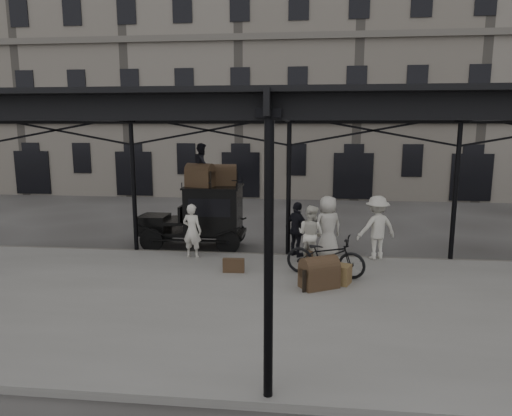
{
  "coord_description": "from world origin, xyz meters",
  "views": [
    {
      "loc": [
        0.5,
        -12.1,
        4.18
      ],
      "look_at": [
        -0.98,
        1.6,
        1.7
      ],
      "focal_mm": 32.0,
      "sensor_mm": 36.0,
      "label": 1
    }
  ],
  "objects_px": {
    "taxi": "(205,214)",
    "steamer_trunk_platform": "(319,275)",
    "bicycle": "(325,255)",
    "porter_left": "(192,231)",
    "steamer_trunk_roof_near": "(200,177)",
    "porter_official": "(297,229)"
  },
  "relations": [
    {
      "from": "taxi",
      "to": "porter_official",
      "type": "relative_size",
      "value": 2.12
    },
    {
      "from": "bicycle",
      "to": "steamer_trunk_platform",
      "type": "bearing_deg",
      "value": -176.43
    },
    {
      "from": "porter_official",
      "to": "steamer_trunk_roof_near",
      "type": "distance_m",
      "value": 3.73
    },
    {
      "from": "porter_official",
      "to": "steamer_trunk_roof_near",
      "type": "height_order",
      "value": "steamer_trunk_roof_near"
    },
    {
      "from": "porter_left",
      "to": "steamer_trunk_platform",
      "type": "bearing_deg",
      "value": 161.59
    },
    {
      "from": "taxi",
      "to": "steamer_trunk_platform",
      "type": "xyz_separation_m",
      "value": [
        3.81,
        -3.98,
        -0.72
      ]
    },
    {
      "from": "bicycle",
      "to": "steamer_trunk_roof_near",
      "type": "xyz_separation_m",
      "value": [
        -4.08,
        2.79,
        1.79
      ]
    },
    {
      "from": "porter_left",
      "to": "porter_official",
      "type": "relative_size",
      "value": 0.98
    },
    {
      "from": "porter_left",
      "to": "bicycle",
      "type": "relative_size",
      "value": 0.78
    },
    {
      "from": "porter_left",
      "to": "porter_official",
      "type": "bearing_deg",
      "value": -159.34
    },
    {
      "from": "bicycle",
      "to": "steamer_trunk_roof_near",
      "type": "relative_size",
      "value": 2.43
    },
    {
      "from": "porter_left",
      "to": "bicycle",
      "type": "bearing_deg",
      "value": 173.93
    },
    {
      "from": "porter_official",
      "to": "steamer_trunk_roof_near",
      "type": "bearing_deg",
      "value": 29.96
    },
    {
      "from": "bicycle",
      "to": "steamer_trunk_platform",
      "type": "distance_m",
      "value": 0.99
    },
    {
      "from": "porter_official",
      "to": "steamer_trunk_platform",
      "type": "xyz_separation_m",
      "value": [
        0.61,
        -2.77,
        -0.52
      ]
    },
    {
      "from": "taxi",
      "to": "bicycle",
      "type": "bearing_deg",
      "value": -37.2
    },
    {
      "from": "bicycle",
      "to": "steamer_trunk_platform",
      "type": "relative_size",
      "value": 2.35
    },
    {
      "from": "taxi",
      "to": "porter_left",
      "type": "height_order",
      "value": "taxi"
    },
    {
      "from": "taxi",
      "to": "bicycle",
      "type": "height_order",
      "value": "taxi"
    },
    {
      "from": "steamer_trunk_platform",
      "to": "taxi",
      "type": "bearing_deg",
      "value": 104.73
    },
    {
      "from": "porter_official",
      "to": "bicycle",
      "type": "height_order",
      "value": "porter_official"
    },
    {
      "from": "bicycle",
      "to": "steamer_trunk_platform",
      "type": "height_order",
      "value": "bicycle"
    }
  ]
}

